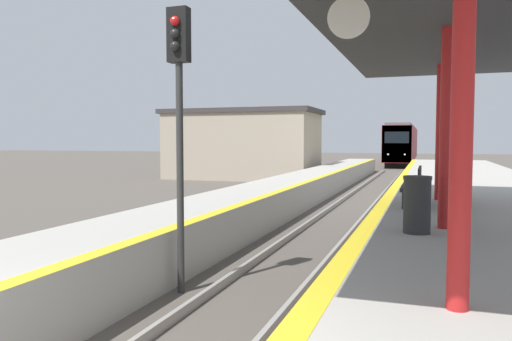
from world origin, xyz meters
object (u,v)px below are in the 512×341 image
at_px(bench, 414,185).
at_px(signal_near, 179,96).
at_px(train, 402,144).
at_px(trash_bin, 417,204).

bearing_deg(bench, signal_near, -125.80).
height_order(signal_near, bench, signal_near).
bearing_deg(train, signal_near, -91.47).
xyz_separation_m(signal_near, trash_bin, (3.80, 1.29, -1.82)).
relative_size(signal_near, trash_bin, 4.96).
height_order(signal_near, trash_bin, signal_near).
height_order(train, bench, train).
bearing_deg(train, bench, -86.97).
distance_m(train, trash_bin, 48.67).
xyz_separation_m(trash_bin, bench, (-0.14, 3.78, 0.01)).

